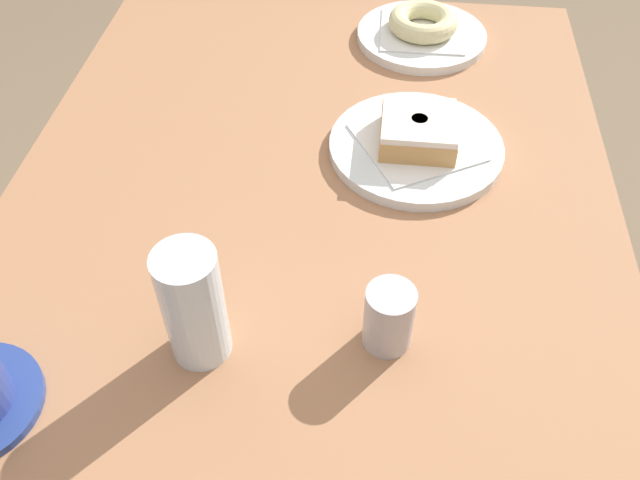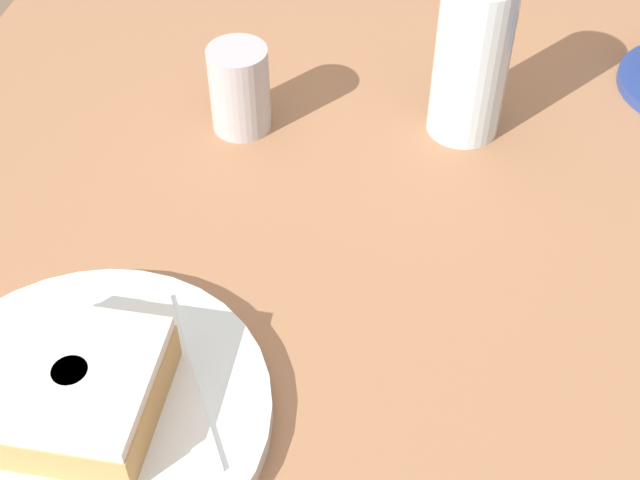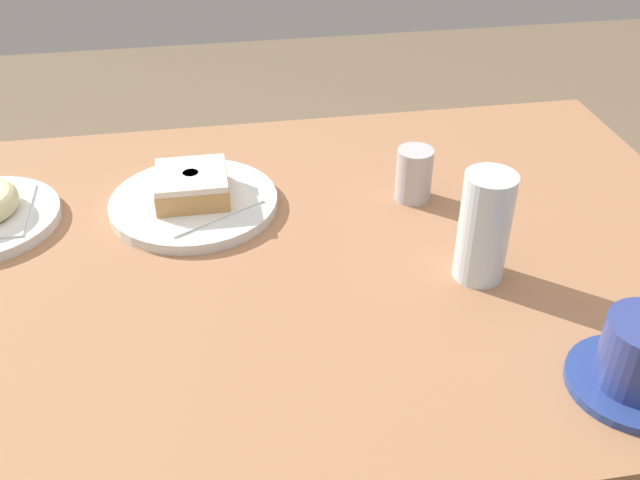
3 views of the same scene
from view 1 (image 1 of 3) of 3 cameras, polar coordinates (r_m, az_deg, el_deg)
name	(u,v)px [view 1 (image 1 of 3)]	position (r m, az deg, el deg)	size (l,w,h in m)	color
ground_plane	(312,479)	(1.47, -0.71, -19.77)	(6.00, 6.00, 0.00)	#78654C
table	(307,261)	(0.87, -1.13, -1.82)	(1.11, 0.77, 0.78)	#A06D4A
plate_sugar_ring	(421,36)	(1.14, 8.66, 16.85)	(0.21, 0.21, 0.01)	white
napkin_sugar_ring	(422,31)	(1.14, 8.71, 17.24)	(0.13, 0.13, 0.00)	white
donut_sugar_ring	(423,22)	(1.13, 8.81, 17.97)	(0.11, 0.11, 0.03)	beige
plate_glazed_square	(416,147)	(0.91, 8.19, 7.84)	(0.23, 0.23, 0.01)	white
napkin_glazed_square	(416,142)	(0.90, 8.25, 8.28)	(0.14, 0.14, 0.00)	white
donut_glazed_square	(418,130)	(0.89, 8.39, 9.30)	(0.10, 0.10, 0.04)	tan
water_glass	(193,306)	(0.65, -10.77, -5.56)	(0.06, 0.06, 0.14)	silver
sugar_jar	(389,318)	(0.67, 5.90, -6.62)	(0.05, 0.05, 0.08)	#B6B4B7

